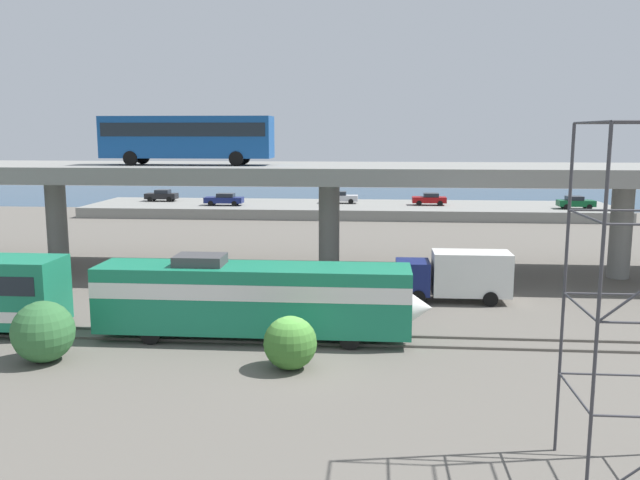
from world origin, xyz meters
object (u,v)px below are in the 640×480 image
object	(u,v)px
train_locomotive	(269,296)
parked_car_4	(576,202)
parked_car_1	(429,199)
parked_car_0	(340,197)
service_truck_west	(456,275)
parked_car_3	(162,195)
parked_car_2	(224,199)
transit_bus_on_overpass	(187,136)
scaffolding_tower	(639,295)

from	to	relation	value
train_locomotive	parked_car_4	distance (m)	56.16
parked_car_1	parked_car_4	size ratio (longest dim) A/B	1.00
parked_car_0	service_truck_west	bearing A→B (deg)	-77.93
train_locomotive	parked_car_3	distance (m)	57.54
parked_car_1	parked_car_2	distance (m)	25.21
parked_car_2	parked_car_4	distance (m)	41.85
parked_car_0	parked_car_3	world-z (taller)	same
train_locomotive	service_truck_west	world-z (taller)	train_locomotive
train_locomotive	transit_bus_on_overpass	world-z (taller)	transit_bus_on_overpass
train_locomotive	scaffolding_tower	distance (m)	18.07
parked_car_0	train_locomotive	bearing A→B (deg)	-90.74
parked_car_2	train_locomotive	bearing A→B (deg)	105.34
scaffolding_tower	parked_car_2	distance (m)	66.43
scaffolding_tower	train_locomotive	bearing A→B (deg)	135.26
train_locomotive	service_truck_west	xyz separation A→B (m)	(10.08, 8.36, -0.56)
transit_bus_on_overpass	parked_car_1	size ratio (longest dim) A/B	2.90
service_truck_west	scaffolding_tower	distance (m)	21.38
parked_car_0	parked_car_4	xyz separation A→B (m)	(27.85, -3.95, -0.00)
parked_car_0	parked_car_3	xyz separation A→B (m)	(-23.27, 0.60, -0.00)
scaffolding_tower	parked_car_4	world-z (taller)	scaffolding_tower
transit_bus_on_overpass	parked_car_2	distance (m)	34.92
parked_car_2	parked_car_4	size ratio (longest dim) A/B	1.13
train_locomotive	parked_car_0	xyz separation A→B (m)	(0.68, 52.32, -0.18)
transit_bus_on_overpass	service_truck_west	size ratio (longest dim) A/B	1.76
parked_car_0	parked_car_1	bearing A→B (deg)	-7.04
parked_car_4	train_locomotive	bearing A→B (deg)	-120.53
scaffolding_tower	parked_car_2	world-z (taller)	scaffolding_tower
parked_car_0	parked_car_2	distance (m)	14.49
service_truck_west	parked_car_2	distance (m)	46.51
train_locomotive	parked_car_1	size ratio (longest dim) A/B	3.97
train_locomotive	parked_car_1	world-z (taller)	train_locomotive
parked_car_0	parked_car_1	xyz separation A→B (m)	(11.10, -1.37, -0.00)
parked_car_0	parked_car_3	size ratio (longest dim) A/B	1.09
scaffolding_tower	parked_car_1	world-z (taller)	scaffolding_tower
parked_car_1	parked_car_3	distance (m)	34.43
train_locomotive	transit_bus_on_overpass	distance (m)	18.67
transit_bus_on_overpass	parked_car_2	xyz separation A→B (m)	(-5.20, 33.62, -7.88)
transit_bus_on_overpass	scaffolding_tower	size ratio (longest dim) A/B	1.15
scaffolding_tower	parked_car_4	bearing A→B (deg)	75.34
scaffolding_tower	transit_bus_on_overpass	bearing A→B (deg)	127.07
train_locomotive	parked_car_1	bearing A→B (deg)	76.98
service_truck_west	parked_car_0	size ratio (longest dim) A/B	1.54
train_locomotive	transit_bus_on_overpass	size ratio (longest dim) A/B	1.37
scaffolding_tower	parked_car_0	world-z (taller)	scaffolding_tower
parked_car_1	parked_car_4	bearing A→B (deg)	171.26
train_locomotive	service_truck_west	bearing A→B (deg)	39.69
transit_bus_on_overpass	service_truck_west	distance (m)	21.04
train_locomotive	parked_car_2	distance (m)	50.36
service_truck_west	parked_car_2	world-z (taller)	service_truck_west
parked_car_3	parked_car_4	xyz separation A→B (m)	(51.13, -4.54, 0.00)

